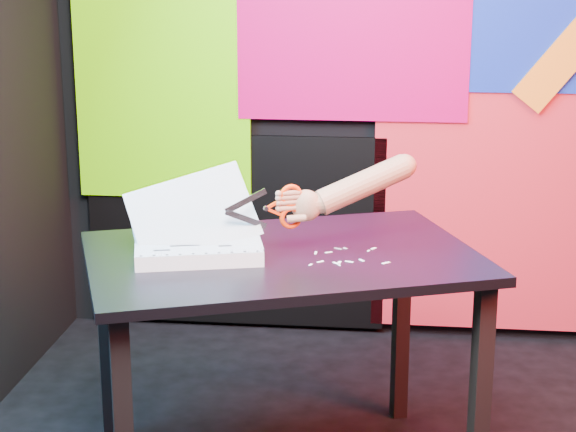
# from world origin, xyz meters

# --- Properties ---
(room) EXTENTS (3.01, 3.01, 2.71)m
(room) POSITION_xyz_m (0.00, 0.00, 1.35)
(room) COLOR black
(room) RESTS_ON ground
(backdrop) EXTENTS (2.88, 0.05, 2.08)m
(backdrop) POSITION_xyz_m (0.06, 1.46, 0.96)
(backdrop) COLOR red
(backdrop) RESTS_ON ground
(work_table) EXTENTS (1.34, 1.12, 0.75)m
(work_table) POSITION_xyz_m (-0.39, 0.20, 0.65)
(work_table) COLOR black
(work_table) RESTS_ON ground
(printout_stack) EXTENTS (0.45, 0.35, 0.28)m
(printout_stack) POSITION_xyz_m (-0.64, 0.15, 0.78)
(printout_stack) COLOR white
(printout_stack) RESTS_ON work_table
(scissors) EXTENTS (0.22, 0.10, 0.14)m
(scissors) POSITION_xyz_m (-0.38, 0.21, 0.89)
(scissors) COLOR silver
(scissors) RESTS_ON printout_stack
(hand_forearm) EXTENTS (0.40, 0.21, 0.19)m
(hand_forearm) POSITION_xyz_m (-0.19, 0.30, 0.93)
(hand_forearm) COLOR #AE6C55
(hand_forearm) RESTS_ON work_table
(paper_clippings) EXTENTS (0.23, 0.20, 0.00)m
(paper_clippings) POSITION_xyz_m (-0.20, 0.18, 0.75)
(paper_clippings) COLOR white
(paper_clippings) RESTS_ON work_table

